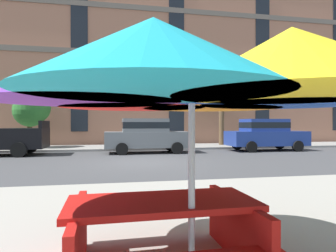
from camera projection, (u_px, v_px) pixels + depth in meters
The scene contains 9 objects.
ground_plane at pixel (144, 162), 11.50m from camera, with size 120.00×120.00×0.00m, color #424244.
sidewalk_far at pixel (132, 147), 18.17m from camera, with size 56.00×3.60×0.12m, color gray.
apartment_building at pixel (125, 51), 26.16m from camera, with size 40.03×12.08×16.00m.
sedan_gray at pixel (147, 135), 15.23m from camera, with size 4.40×1.98×1.78m.
sedan_blue at pixel (265, 134), 16.52m from camera, with size 4.40×1.98×1.78m.
street_tree_left at pixel (31, 109), 17.23m from camera, with size 2.03×2.26×3.40m.
street_tree_middle at pixel (222, 93), 19.81m from camera, with size 1.98×2.08×4.58m.
patio_umbrella at pixel (192, 77), 2.54m from camera, with size 3.36×3.12×2.20m.
picnic_table at pixel (162, 229), 2.82m from camera, with size 1.83×1.56×0.77m.
Camera 1 is at (-1.25, -11.46, 1.50)m, focal length 31.37 mm.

